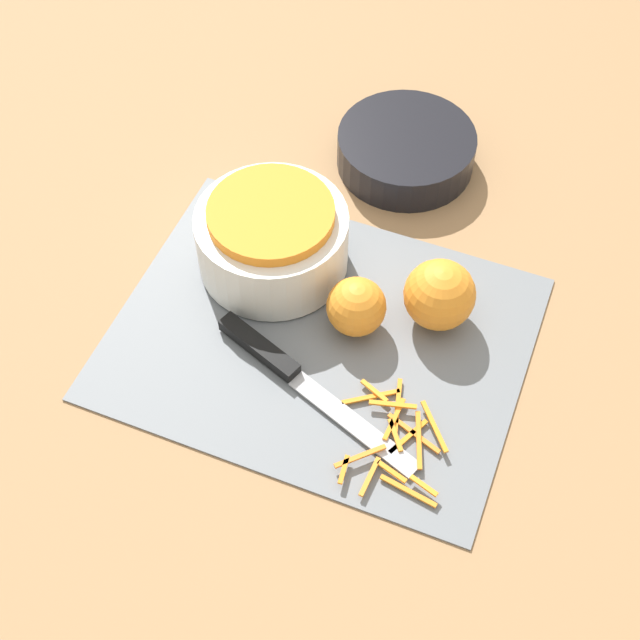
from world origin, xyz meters
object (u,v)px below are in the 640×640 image
(orange_left, at_px, (356,307))
(orange_right, at_px, (440,295))
(bowl_dark, at_px, (408,150))
(bowl_speckled, at_px, (272,237))
(knife, at_px, (281,365))

(orange_left, bearing_deg, orange_right, 28.79)
(bowl_dark, xyz_separation_m, orange_right, (0.11, -0.23, 0.02))
(bowl_speckled, bearing_deg, bowl_dark, 67.25)
(knife, distance_m, orange_left, 0.11)
(knife, height_order, orange_left, orange_left)
(bowl_speckled, height_order, bowl_dark, bowl_speckled)
(orange_left, bearing_deg, bowl_speckled, 157.84)
(bowl_speckled, bearing_deg, orange_left, -22.16)
(bowl_speckled, relative_size, orange_right, 2.19)
(knife, xyz_separation_m, orange_right, (0.14, 0.13, 0.03))
(bowl_speckled, height_order, orange_left, bowl_speckled)
(bowl_speckled, distance_m, knife, 0.16)
(bowl_speckled, distance_m, bowl_dark, 0.24)
(orange_left, distance_m, orange_right, 0.09)
(bowl_dark, xyz_separation_m, knife, (-0.03, -0.36, -0.01))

